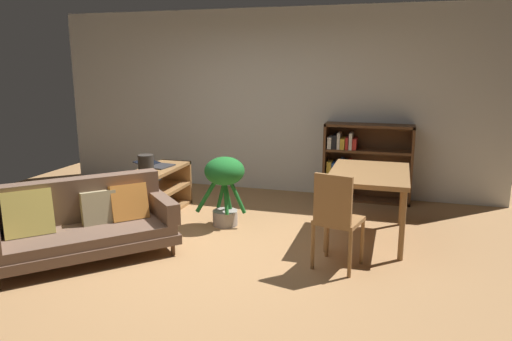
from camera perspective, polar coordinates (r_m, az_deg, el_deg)
name	(u,v)px	position (r m, az deg, el deg)	size (l,w,h in m)	color
ground_plane	(199,252)	(5.02, -6.85, -9.73)	(8.16, 8.16, 0.00)	#A87A4C
back_wall_panel	(269,102)	(7.21, 1.52, 8.27)	(6.80, 0.10, 2.70)	silver
fabric_couch	(82,222)	(5.08, -20.14, -5.81)	(1.76, 1.78, 0.77)	#56351E
media_console	(157,191)	(6.28, -11.76, -2.43)	(0.45, 1.16, 0.59)	olive
open_laptop	(156,165)	(6.35, -11.92, 0.67)	(0.50, 0.38, 0.07)	#333338
desk_speaker	(146,164)	(5.97, -13.07, 0.77)	(0.19, 0.19, 0.23)	#2D2823
potted_floor_plant	(225,180)	(5.64, -3.80, -1.15)	(0.61, 0.48, 0.84)	#9E9389
dining_table	(369,179)	(5.34, 13.42, -0.97)	(0.84, 1.21, 0.76)	olive
dining_chair_near	(336,216)	(4.49, 9.60, -5.41)	(0.48, 0.47, 0.94)	olive
bookshelf	(360,163)	(6.90, 12.42, 0.90)	(1.22, 0.34, 1.09)	#56351E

